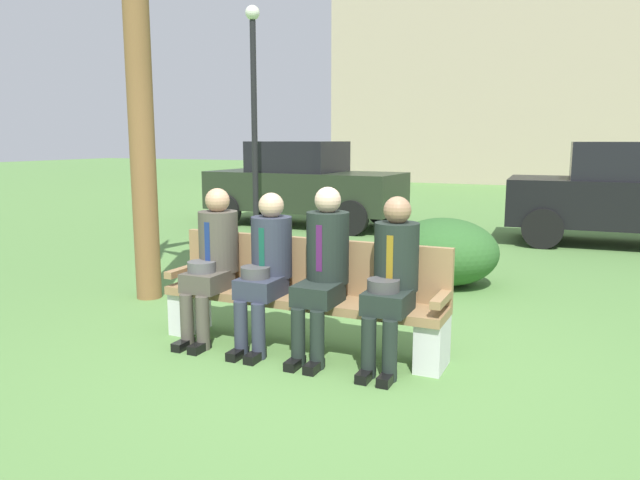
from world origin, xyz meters
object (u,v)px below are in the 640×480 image
(seated_man_centerleft, at_px, (266,263))
(parked_car_far, at_px, (633,195))
(seated_man_rightmost, at_px, (392,274))
(parked_car_near, at_px, (303,184))
(seated_man_leftmost, at_px, (213,256))
(seated_man_centerright, at_px, (323,263))
(street_lamp, at_px, (254,101))
(building_backdrop, at_px, (510,17))
(park_bench, at_px, (303,295))
(shrub_near_bench, at_px, (444,252))

(seated_man_centerleft, height_order, parked_car_far, parked_car_far)
(seated_man_rightmost, bearing_deg, parked_car_near, 120.74)
(parked_car_near, bearing_deg, parked_car_far, 0.21)
(seated_man_leftmost, distance_m, seated_man_centerright, 1.04)
(seated_man_rightmost, xyz_separation_m, street_lamp, (-3.97, 4.78, 1.64))
(parked_car_near, bearing_deg, seated_man_centerleft, -66.63)
(seated_man_centerleft, xyz_separation_m, street_lamp, (-2.89, 4.78, 1.65))
(street_lamp, xyz_separation_m, building_backdrop, (1.80, 17.84, 4.34))
(parked_car_near, bearing_deg, seated_man_leftmost, -70.55)
(park_bench, bearing_deg, parked_car_far, 67.01)
(building_backdrop, bearing_deg, seated_man_centerleft, -87.26)
(parked_car_near, xyz_separation_m, parked_car_far, (5.90, 0.02, 0.00))
(park_bench, relative_size, seated_man_centerright, 1.79)
(park_bench, relative_size, seated_man_rightmost, 1.87)
(seated_man_centerright, bearing_deg, street_lamp, 125.44)
(seated_man_leftmost, xyz_separation_m, seated_man_centerright, (1.04, 0.01, 0.03))
(parked_car_near, bearing_deg, building_backdrop, 83.64)
(building_backdrop, bearing_deg, street_lamp, -95.78)
(parked_car_far, bearing_deg, seated_man_leftmost, -118.17)
(park_bench, distance_m, parked_car_far, 7.09)
(seated_man_rightmost, distance_m, parked_car_far, 6.94)
(parked_car_near, bearing_deg, seated_man_centerright, -62.98)
(seated_man_rightmost, relative_size, parked_car_near, 0.33)
(seated_man_leftmost, xyz_separation_m, shrub_near_bench, (1.38, 2.77, -0.32))
(street_lamp, bearing_deg, park_bench, -55.79)
(park_bench, distance_m, seated_man_centerright, 0.41)
(seated_man_centerright, relative_size, street_lamp, 0.35)
(parked_car_near, bearing_deg, seated_man_rightmost, -59.26)
(seated_man_centerleft, xyz_separation_m, parked_car_far, (3.04, 6.65, 0.12))
(building_backdrop, bearing_deg, seated_man_leftmost, -88.59)
(building_backdrop, bearing_deg, park_bench, -86.55)
(park_bench, height_order, shrub_near_bench, park_bench)
(seated_man_centerright, distance_m, street_lamp, 6.08)
(seated_man_centerleft, relative_size, street_lamp, 0.33)
(park_bench, distance_m, building_backdrop, 23.38)
(seated_man_leftmost, bearing_deg, shrub_near_bench, 63.46)
(street_lamp, relative_size, building_backdrop, 0.28)
(seated_man_centerleft, xyz_separation_m, seated_man_rightmost, (1.08, 0.00, 0.01))
(shrub_near_bench, height_order, building_backdrop, building_backdrop)
(street_lamp, bearing_deg, building_backdrop, 84.22)
(seated_man_rightmost, bearing_deg, shrub_near_bench, 94.59)
(park_bench, bearing_deg, seated_man_centerleft, -153.19)
(parked_car_far, distance_m, street_lamp, 6.40)
(parked_car_far, bearing_deg, seated_man_centerleft, -114.53)
(seated_man_centerright, bearing_deg, seated_man_centerleft, -178.66)
(seated_man_centerleft, bearing_deg, parked_car_far, 65.47)
(seated_man_centerleft, xyz_separation_m, parked_car_near, (-2.87, 6.63, 0.12))
(seated_man_centerright, bearing_deg, building_backdrop, 94.03)
(seated_man_leftmost, bearing_deg, street_lamp, 116.28)
(park_bench, bearing_deg, seated_man_leftmost, -170.34)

